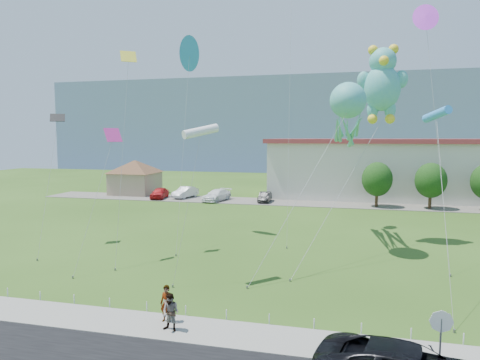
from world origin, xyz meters
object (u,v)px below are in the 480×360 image
pedestrian_right (171,312)px  parked_car_white (217,195)px  parked_car_red (160,193)px  octopus_kite (348,114)px  parked_car_silver (185,192)px  parked_car_black (265,197)px  stop_sign (441,328)px  pavilion (135,174)px  teddy_bear_kite (382,82)px  pedestrian_left (166,304)px

pedestrian_right → parked_car_white: 38.28m
parked_car_red → octopus_kite: octopus_kite is taller
parked_car_silver → parked_car_white: size_ratio=0.90×
parked_car_black → parked_car_red: bearing=179.4°
parked_car_white → octopus_kite: 27.91m
pedestrian_right → parked_car_black: (-2.84, 37.70, -0.22)m
parked_car_silver → stop_sign: bearing=-45.0°
pavilion → teddy_bear_kite: 40.51m
parked_car_red → parked_car_white: (8.26, -0.24, -0.00)m
parked_car_black → parked_car_silver: bearing=172.4°
stop_sign → teddy_bear_kite: size_ratio=0.16×
stop_sign → pavilion: bearing=128.4°
parked_car_silver → teddy_bear_kite: bearing=-25.5°
stop_sign → teddy_bear_kite: teddy_bear_kite is taller
pedestrian_left → pedestrian_right: 0.98m
pedestrian_right → parked_car_red: pedestrian_right is taller
pedestrian_right → parked_car_red: bearing=125.2°
parked_car_red → parked_car_silver: bearing=17.4°
teddy_bear_kite → pedestrian_right: bearing=-116.8°
stop_sign → parked_car_white: (-19.69, 38.24, -1.07)m
stop_sign → pedestrian_right: bearing=174.1°
stop_sign → parked_car_white: bearing=117.2°
pavilion → parked_car_black: (20.18, -3.42, -2.33)m
octopus_kite → teddy_bear_kite: bearing=47.8°
stop_sign → parked_car_white: stop_sign is taller
pedestrian_right → parked_car_red: 41.28m
parked_car_red → pedestrian_right: bearing=-72.3°
parked_car_red → octopus_kite: size_ratio=0.27×
parked_car_silver → parked_car_red: bearing=-142.0°
pedestrian_left → pavilion: bearing=128.2°
stop_sign → parked_car_silver: size_ratio=0.54×
pedestrian_left → parked_car_white: bearing=112.4°
stop_sign → octopus_kite: bearing=100.3°
parked_car_white → teddy_bear_kite: teddy_bear_kite is taller
pavilion → pedestrian_right: pavilion is taller
pavilion → parked_car_red: bearing=-33.9°
stop_sign → parked_car_red: stop_sign is taller
stop_sign → parked_car_silver: (-24.77, 39.95, -1.05)m
parked_car_red → parked_car_black: size_ratio=1.12×
parked_car_silver → parked_car_black: (11.45, -1.17, -0.12)m
parked_car_black → parked_car_white: bearing=-176.9°
pavilion → parked_car_white: bearing=-16.0°
parked_car_black → stop_sign: bearing=-72.8°
parked_car_white → parked_car_black: parked_car_white is taller
parked_car_red → parked_car_white: bearing=-9.1°
pavilion → parked_car_black: pavilion is taller
parked_car_red → parked_car_silver: 3.50m
stop_sign → parked_car_silver: 47.02m
pavilion → pedestrian_left: bearing=-60.9°
pedestrian_right → parked_car_white: bearing=114.1°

